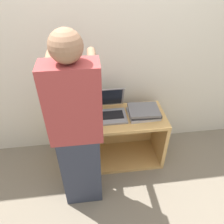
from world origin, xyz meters
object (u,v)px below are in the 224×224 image
laptop_stack_right (144,112)px  laptop_stack_left (77,113)px  laptop_open (110,110)px  person (77,133)px

laptop_stack_right → laptop_stack_left: bearing=-180.0°
laptop_open → laptop_stack_right: size_ratio=1.00×
laptop_stack_left → person: person is taller
laptop_stack_left → person: size_ratio=0.20×
laptop_stack_right → person: bearing=-147.1°
person → laptop_stack_left: bearing=91.8°
laptop_open → person: 0.60m
laptop_stack_left → laptop_stack_right: laptop_stack_left is taller
laptop_stack_right → person: size_ratio=0.20×
laptop_open → person: (-0.32, -0.48, 0.16)m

